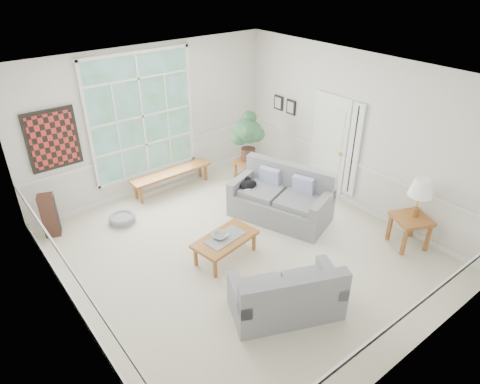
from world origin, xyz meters
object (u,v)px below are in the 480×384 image
at_px(loveseat_right, 281,195).
at_px(end_table, 248,170).
at_px(side_table, 409,231).
at_px(coffee_table, 225,248).
at_px(loveseat_front, 286,289).

distance_m(loveseat_right, end_table, 1.66).
bearing_deg(side_table, coffee_table, 148.18).
relative_size(loveseat_right, coffee_table, 1.70).
xyz_separation_m(end_table, side_table, (0.67, -3.59, 0.04)).
xyz_separation_m(coffee_table, side_table, (2.70, -1.68, 0.09)).
height_order(loveseat_front, coffee_table, loveseat_front).
bearing_deg(end_table, loveseat_right, -106.97).
height_order(coffee_table, side_table, side_table).
relative_size(loveseat_right, side_table, 3.17).
distance_m(coffee_table, side_table, 3.18).
bearing_deg(side_table, loveseat_right, 119.53).
distance_m(loveseat_front, coffee_table, 1.53).
bearing_deg(loveseat_front, side_table, 20.02).
distance_m(coffee_table, end_table, 2.79).
xyz_separation_m(loveseat_front, end_table, (2.09, 3.42, -0.16)).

